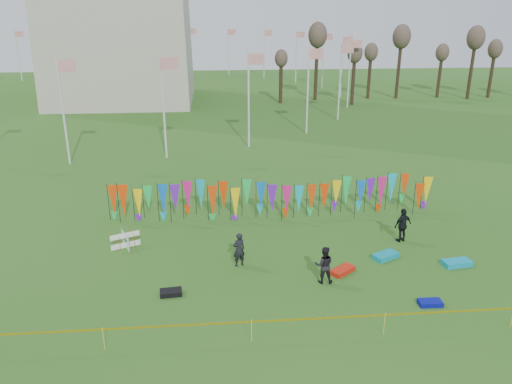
{
  "coord_description": "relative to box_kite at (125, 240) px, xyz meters",
  "views": [
    {
      "loc": [
        -2.98,
        -17.59,
        11.2
      ],
      "look_at": [
        -0.93,
        6.0,
        2.43
      ],
      "focal_mm": 35.0,
      "sensor_mm": 36.0,
      "label": 1
    }
  ],
  "objects": [
    {
      "name": "person_right",
      "position": [
        13.89,
        -0.44,
        0.48
      ],
      "size": [
        1.2,
        0.96,
        1.79
      ],
      "primitive_type": "imported",
      "rotation": [
        0.0,
        0.0,
        3.54
      ],
      "color": "black",
      "rests_on": "ground"
    },
    {
      "name": "kite_bag_blue",
      "position": [
        12.96,
        -6.22,
        -0.32
      ],
      "size": [
        0.94,
        0.51,
        0.19
      ],
      "primitive_type": "cube",
      "rotation": [
        0.0,
        0.0,
        -0.03
      ],
      "color": "#090F95",
      "rests_on": "ground"
    },
    {
      "name": "kite_bag_teal",
      "position": [
        15.54,
        -3.16,
        -0.29
      ],
      "size": [
        1.38,
        0.79,
        0.25
      ],
      "primitive_type": "cube",
      "rotation": [
        0.0,
        0.0,
        0.13
      ],
      "color": "#0D94B8",
      "rests_on": "ground"
    },
    {
      "name": "flagpole_ring",
      "position": [
        -6.51,
        42.85,
        3.59
      ],
      "size": [
        57.4,
        56.16,
        8.0
      ],
      "color": "silver",
      "rests_on": "ground"
    },
    {
      "name": "kite_bag_red",
      "position": [
        10.1,
        -3.36,
        -0.3
      ],
      "size": [
        1.28,
        1.15,
        0.22
      ],
      "primitive_type": "cube",
      "rotation": [
        0.0,
        0.0,
        0.64
      ],
      "color": "red",
      "rests_on": "ground"
    },
    {
      "name": "person_left",
      "position": [
        5.5,
        -2.29,
        0.4
      ],
      "size": [
        0.72,
        0.63,
        1.63
      ],
      "primitive_type": "imported",
      "rotation": [
        0.0,
        0.0,
        3.54
      ],
      "color": "black",
      "rests_on": "ground"
    },
    {
      "name": "box_kite",
      "position": [
        0.0,
        0.0,
        0.0
      ],
      "size": [
        0.74,
        0.74,
        0.82
      ],
      "rotation": [
        0.0,
        0.0,
        0.41
      ],
      "color": "red",
      "rests_on": "ground"
    },
    {
      "name": "kite_bag_turquoise",
      "position": [
        12.48,
        -2.18,
        -0.29
      ],
      "size": [
        1.37,
        1.11,
        0.25
      ],
      "primitive_type": "cube",
      "rotation": [
        0.0,
        0.0,
        0.48
      ],
      "color": "#0B90A9",
      "rests_on": "ground"
    },
    {
      "name": "banner_row",
      "position": [
        7.77,
        3.31,
        0.81
      ],
      "size": [
        18.64,
        0.64,
        2.11
      ],
      "color": "black",
      "rests_on": "ground"
    },
    {
      "name": "caution_tape_near",
      "position": [
        7.27,
        -7.92,
        0.37
      ],
      "size": [
        26.0,
        0.02,
        0.9
      ],
      "color": "yellow",
      "rests_on": "ground"
    },
    {
      "name": "person_mid",
      "position": [
        9.06,
        -4.08,
        0.43
      ],
      "size": [
        0.87,
        0.6,
        1.68
      ],
      "primitive_type": "imported",
      "rotation": [
        0.0,
        0.0,
        3.02
      ],
      "color": "black",
      "rests_on": "ground"
    },
    {
      "name": "tree_line",
      "position": [
        39.49,
        38.85,
        5.76
      ],
      "size": [
        53.92,
        1.92,
        7.84
      ],
      "color": "#39291C",
      "rests_on": "ground"
    },
    {
      "name": "ground",
      "position": [
        7.49,
        -5.15,
        -0.41
      ],
      "size": [
        160.0,
        160.0,
        0.0
      ],
      "primitive_type": "plane",
      "color": "#255618",
      "rests_on": "ground"
    },
    {
      "name": "kite_bag_black",
      "position": [
        2.54,
        -4.55,
        -0.31
      ],
      "size": [
        0.95,
        0.61,
        0.21
      ],
      "primitive_type": "cube",
      "rotation": [
        0.0,
        0.0,
        0.1
      ],
      "color": "black",
      "rests_on": "ground"
    }
  ]
}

